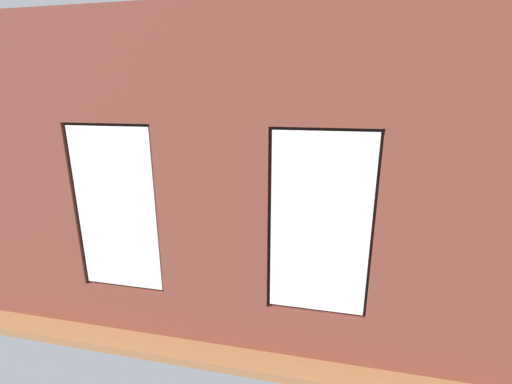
% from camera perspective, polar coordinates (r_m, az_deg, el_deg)
% --- Properties ---
extents(ground_plane, '(6.97, 5.85, 0.10)m').
position_cam_1_polar(ground_plane, '(6.50, 0.74, -9.55)').
color(ground_plane, '#99663D').
extents(brick_wall_with_windows, '(6.37, 0.30, 3.57)m').
position_cam_1_polar(brick_wall_with_windows, '(3.54, -7.35, -0.04)').
color(brick_wall_with_windows, brown).
rests_on(brick_wall_with_windows, ground_plane).
extents(white_wall_right, '(0.10, 4.85, 3.57)m').
position_cam_1_polar(white_wall_right, '(7.07, -25.50, 6.60)').
color(white_wall_right, silver).
rests_on(white_wall_right, ground_plane).
extents(couch_by_window, '(1.81, 0.87, 0.80)m').
position_cam_1_polar(couch_by_window, '(4.94, -12.67, -13.91)').
color(couch_by_window, black).
rests_on(couch_by_window, ground_plane).
extents(couch_left, '(0.93, 1.80, 0.80)m').
position_cam_1_polar(couch_left, '(6.43, 23.33, -7.54)').
color(couch_left, black).
rests_on(couch_left, ground_plane).
extents(coffee_table, '(1.21, 0.79, 0.43)m').
position_cam_1_polar(coffee_table, '(6.49, 1.11, -5.48)').
color(coffee_table, tan).
rests_on(coffee_table, ground_plane).
extents(cup_ceramic, '(0.07, 0.07, 0.08)m').
position_cam_1_polar(cup_ceramic, '(6.33, 1.72, -5.11)').
color(cup_ceramic, '#4C4C51').
rests_on(cup_ceramic, coffee_table).
extents(candle_jar, '(0.08, 0.08, 0.11)m').
position_cam_1_polar(candle_jar, '(6.42, -2.29, -4.70)').
color(candle_jar, '#B7333D').
rests_on(candle_jar, coffee_table).
extents(table_plant_small, '(0.19, 0.19, 0.29)m').
position_cam_1_polar(table_plant_small, '(6.49, 4.26, -3.52)').
color(table_plant_small, gray).
rests_on(table_plant_small, coffee_table).
extents(remote_gray, '(0.17, 0.06, 0.02)m').
position_cam_1_polar(remote_gray, '(6.58, -0.02, -4.52)').
color(remote_gray, '#59595B').
rests_on(remote_gray, coffee_table).
extents(remote_black, '(0.15, 0.16, 0.02)m').
position_cam_1_polar(remote_black, '(6.46, 1.12, -4.92)').
color(remote_black, black).
rests_on(remote_black, coffee_table).
extents(media_console, '(1.11, 0.42, 0.54)m').
position_cam_1_polar(media_console, '(7.48, -21.01, -4.47)').
color(media_console, black).
rests_on(media_console, ground_plane).
extents(tv_flatscreen, '(0.99, 0.20, 0.66)m').
position_cam_1_polar(tv_flatscreen, '(7.30, -21.47, -0.03)').
color(tv_flatscreen, black).
rests_on(tv_flatscreen, media_console).
extents(papasan_chair, '(1.03, 1.03, 0.66)m').
position_cam_1_polar(papasan_chair, '(8.02, 3.39, -0.83)').
color(papasan_chair, olive).
rests_on(papasan_chair, ground_plane).
extents(potted_plant_corner_far_left, '(0.78, 0.80, 1.21)m').
position_cam_1_polar(potted_plant_corner_far_left, '(4.57, 30.40, -14.34)').
color(potted_plant_corner_far_left, brown).
rests_on(potted_plant_corner_far_left, ground_plane).
extents(potted_plant_corner_near_left, '(1.10, 0.96, 1.50)m').
position_cam_1_polar(potted_plant_corner_near_left, '(8.04, 22.40, 0.72)').
color(potted_plant_corner_near_left, beige).
rests_on(potted_plant_corner_near_left, ground_plane).
extents(potted_plant_mid_room_small, '(0.26, 0.26, 0.55)m').
position_cam_1_polar(potted_plant_mid_room_small, '(7.33, 7.65, -3.31)').
color(potted_plant_mid_room_small, '#9E5638').
rests_on(potted_plant_mid_room_small, ground_plane).
extents(potted_plant_foreground_right, '(1.11, 1.12, 1.43)m').
position_cam_1_polar(potted_plant_foreground_right, '(8.74, -13.25, 1.33)').
color(potted_plant_foreground_right, beige).
rests_on(potted_plant_foreground_right, ground_plane).
extents(potted_plant_between_couches, '(0.90, 1.00, 1.33)m').
position_cam_1_polar(potted_plant_between_couches, '(4.44, 3.84, -11.16)').
color(potted_plant_between_couches, '#9E5638').
rests_on(potted_plant_between_couches, ground_plane).
extents(potted_plant_near_tv, '(0.95, 0.80, 1.23)m').
position_cam_1_polar(potted_plant_near_tv, '(6.31, -21.97, -5.55)').
color(potted_plant_near_tv, '#47423D').
rests_on(potted_plant_near_tv, ground_plane).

